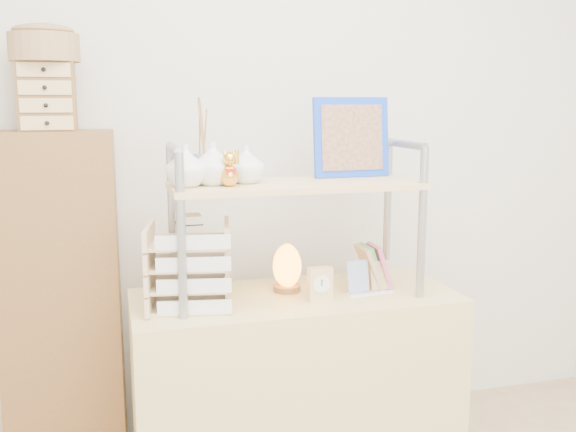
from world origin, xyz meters
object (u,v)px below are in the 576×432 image
Objects in this scene: cabinet at (61,304)px; salt_lamp at (287,267)px; desk at (295,389)px; letter_tray at (190,271)px.

cabinet is 0.91m from salt_lamp.
salt_lamp is at bearing 107.29° from desk.
desk is 6.56× the size of salt_lamp.
desk is at bearing -72.71° from salt_lamp.
desk is at bearing -21.10° from cabinet.
cabinet is at bearing 159.42° from salt_lamp.
letter_tray reaches higher than desk.
salt_lamp reaches higher than desk.
desk is 0.47m from salt_lamp.
cabinet is 7.38× the size of salt_lamp.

